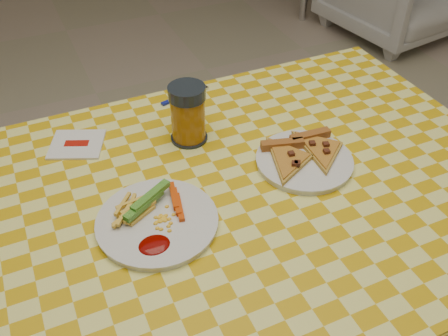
{
  "coord_description": "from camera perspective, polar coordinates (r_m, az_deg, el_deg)",
  "views": [
    {
      "loc": [
        -0.33,
        -0.7,
        1.47
      ],
      "look_at": [
        0.01,
        0.05,
        0.78
      ],
      "focal_mm": 40.0,
      "sensor_mm": 36.0,
      "label": 1
    }
  ],
  "objects": [
    {
      "name": "napkin",
      "position": [
        1.22,
        -16.47,
        2.62
      ],
      "size": [
        0.15,
        0.15,
        0.01
      ],
      "rotation": [
        0.0,
        0.0,
        -0.4
      ],
      "color": "silver",
      "rests_on": "table"
    },
    {
      "name": "fork",
      "position": [
        1.35,
        -4.42,
        8.34
      ],
      "size": [
        0.14,
        0.05,
        0.01
      ],
      "rotation": [
        0.0,
        0.0,
        0.25
      ],
      "color": "navy",
      "rests_on": "table"
    },
    {
      "name": "plate_left",
      "position": [
        0.98,
        -7.62,
        -6.2
      ],
      "size": [
        0.3,
        0.3,
        0.01
      ],
      "primitive_type": "cylinder",
      "rotation": [
        0.0,
        0.0,
        0.33
      ],
      "color": "silver",
      "rests_on": "table"
    },
    {
      "name": "plate_right",
      "position": [
        1.12,
        9.14,
        0.72
      ],
      "size": [
        0.26,
        0.26,
        0.01
      ],
      "primitive_type": "cylinder",
      "rotation": [
        0.0,
        0.0,
        0.28
      ],
      "color": "silver",
      "rests_on": "table"
    },
    {
      "name": "drink_glass",
      "position": [
        1.15,
        -4.14,
        6.15
      ],
      "size": [
        0.09,
        0.09,
        0.14
      ],
      "color": "black",
      "rests_on": "table"
    },
    {
      "name": "table",
      "position": [
        1.1,
        0.83,
        -5.45
      ],
      "size": [
        1.28,
        0.88,
        0.76
      ],
      "color": "silver",
      "rests_on": "ground"
    },
    {
      "name": "pizza_slices",
      "position": [
        1.13,
        9.0,
        1.77
      ],
      "size": [
        0.23,
        0.21,
        0.02
      ],
      "color": "gold",
      "rests_on": "plate_right"
    },
    {
      "name": "fries_veggies",
      "position": [
        0.98,
        -8.46,
        -5.07
      ],
      "size": [
        0.18,
        0.17,
        0.04
      ],
      "color": "#F0D84C",
      "rests_on": "plate_left"
    }
  ]
}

